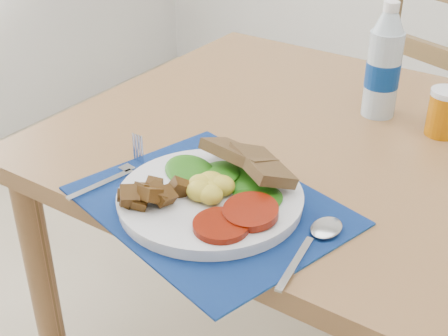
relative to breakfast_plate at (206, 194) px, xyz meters
name	(u,v)px	position (x,y,z in m)	size (l,w,h in m)	color
table	(405,198)	(0.23, 0.34, -0.11)	(1.40, 0.90, 0.75)	brown
placemat	(210,205)	(0.01, 0.00, -0.02)	(0.42, 0.33, 0.00)	black
breakfast_plate	(206,194)	(0.00, 0.00, 0.00)	(0.30, 0.30, 0.07)	silver
fork	(118,174)	(-0.19, -0.01, -0.02)	(0.04, 0.19, 0.00)	#B2B5BA
spoon	(318,239)	(0.20, 0.02, -0.02)	(0.05, 0.20, 0.01)	#B2B5BA
water_bottle	(383,67)	(0.10, 0.50, 0.08)	(0.07, 0.07, 0.24)	#ADBFCC
juice_glass	(444,114)	(0.24, 0.48, 0.02)	(0.07, 0.07, 0.09)	#B86104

